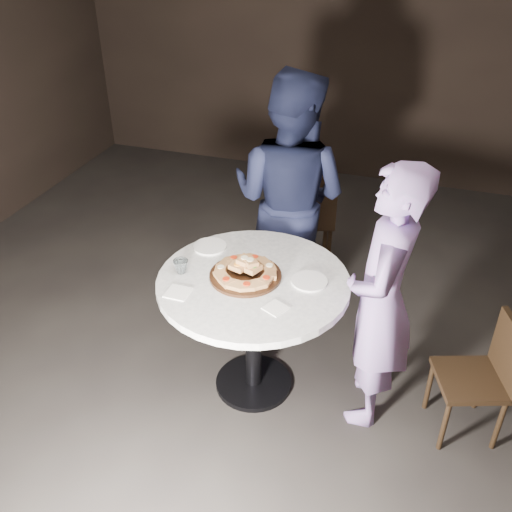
{
  "coord_description": "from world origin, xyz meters",
  "views": [
    {
      "loc": [
        0.94,
        -2.61,
        2.76
      ],
      "look_at": [
        0.07,
        0.03,
        0.98
      ],
      "focal_mm": 40.0,
      "sensor_mm": 36.0,
      "label": 1
    }
  ],
  "objects_px": {
    "table": "(253,301)",
    "water_glass": "(181,266)",
    "chair_right": "(486,372)",
    "diner_navy": "(289,199)",
    "diner_teal": "(381,301)",
    "chair_far": "(308,214)",
    "focaccia_pile": "(246,270)",
    "serving_board": "(245,275)"
  },
  "relations": [
    {
      "from": "focaccia_pile",
      "to": "chair_right",
      "type": "distance_m",
      "value": 1.49
    },
    {
      "from": "serving_board",
      "to": "chair_far",
      "type": "distance_m",
      "value": 1.48
    },
    {
      "from": "water_glass",
      "to": "focaccia_pile",
      "type": "bearing_deg",
      "value": 11.61
    },
    {
      "from": "table",
      "to": "focaccia_pile",
      "type": "relative_size",
      "value": 3.86
    },
    {
      "from": "diner_navy",
      "to": "chair_far",
      "type": "bearing_deg",
      "value": -82.02
    },
    {
      "from": "focaccia_pile",
      "to": "water_glass",
      "type": "xyz_separation_m",
      "value": [
        -0.38,
        -0.08,
        -0.0
      ]
    },
    {
      "from": "chair_far",
      "to": "diner_teal",
      "type": "relative_size",
      "value": 0.56
    },
    {
      "from": "table",
      "to": "water_glass",
      "type": "distance_m",
      "value": 0.48
    },
    {
      "from": "table",
      "to": "water_glass",
      "type": "height_order",
      "value": "water_glass"
    },
    {
      "from": "focaccia_pile",
      "to": "chair_right",
      "type": "bearing_deg",
      "value": 2.58
    },
    {
      "from": "diner_teal",
      "to": "chair_far",
      "type": "bearing_deg",
      "value": -151.62
    },
    {
      "from": "table",
      "to": "diner_navy",
      "type": "xyz_separation_m",
      "value": [
        -0.04,
        0.93,
        0.23
      ]
    },
    {
      "from": "serving_board",
      "to": "water_glass",
      "type": "relative_size",
      "value": 4.72
    },
    {
      "from": "focaccia_pile",
      "to": "diner_navy",
      "type": "bearing_deg",
      "value": 89.33
    },
    {
      "from": "serving_board",
      "to": "chair_right",
      "type": "height_order",
      "value": "serving_board"
    },
    {
      "from": "chair_far",
      "to": "diner_teal",
      "type": "xyz_separation_m",
      "value": [
        0.75,
        -1.4,
        0.3
      ]
    },
    {
      "from": "water_glass",
      "to": "chair_right",
      "type": "relative_size",
      "value": 0.11
    },
    {
      "from": "serving_board",
      "to": "chair_far",
      "type": "relative_size",
      "value": 0.46
    },
    {
      "from": "water_glass",
      "to": "chair_right",
      "type": "bearing_deg",
      "value": 4.5
    },
    {
      "from": "water_glass",
      "to": "diner_navy",
      "type": "bearing_deg",
      "value": 68.69
    },
    {
      "from": "water_glass",
      "to": "diner_teal",
      "type": "bearing_deg",
      "value": 5.62
    },
    {
      "from": "water_glass",
      "to": "diner_teal",
      "type": "xyz_separation_m",
      "value": [
        1.17,
        0.12,
        -0.06
      ]
    },
    {
      "from": "chair_right",
      "to": "serving_board",
      "type": "bearing_deg",
      "value": -106.31
    },
    {
      "from": "focaccia_pile",
      "to": "chair_far",
      "type": "bearing_deg",
      "value": 88.52
    },
    {
      "from": "chair_far",
      "to": "diner_navy",
      "type": "distance_m",
      "value": 0.65
    },
    {
      "from": "diner_teal",
      "to": "diner_navy",
      "type": "bearing_deg",
      "value": -138.36
    },
    {
      "from": "chair_far",
      "to": "serving_board",
      "type": "bearing_deg",
      "value": 72.62
    },
    {
      "from": "chair_far",
      "to": "diner_navy",
      "type": "bearing_deg",
      "value": 71.18
    },
    {
      "from": "table",
      "to": "focaccia_pile",
      "type": "bearing_deg",
      "value": 165.55
    },
    {
      "from": "serving_board",
      "to": "diner_navy",
      "type": "height_order",
      "value": "diner_navy"
    },
    {
      "from": "table",
      "to": "water_glass",
      "type": "xyz_separation_m",
      "value": [
        -0.43,
        -0.06,
        0.2
      ]
    },
    {
      "from": "table",
      "to": "focaccia_pile",
      "type": "distance_m",
      "value": 0.21
    },
    {
      "from": "focaccia_pile",
      "to": "diner_teal",
      "type": "xyz_separation_m",
      "value": [
        0.79,
        0.04,
        -0.07
      ]
    },
    {
      "from": "table",
      "to": "chair_right",
      "type": "xyz_separation_m",
      "value": [
        1.37,
        0.08,
        -0.24
      ]
    },
    {
      "from": "diner_navy",
      "to": "diner_teal",
      "type": "distance_m",
      "value": 1.18
    },
    {
      "from": "focaccia_pile",
      "to": "diner_navy",
      "type": "distance_m",
      "value": 0.92
    },
    {
      "from": "chair_right",
      "to": "diner_teal",
      "type": "xyz_separation_m",
      "value": [
        -0.63,
        -0.03,
        0.38
      ]
    },
    {
      "from": "diner_teal",
      "to": "serving_board",
      "type": "bearing_deg",
      "value": -86.76
    },
    {
      "from": "focaccia_pile",
      "to": "diner_teal",
      "type": "height_order",
      "value": "diner_teal"
    },
    {
      "from": "serving_board",
      "to": "water_glass",
      "type": "height_order",
      "value": "water_glass"
    },
    {
      "from": "serving_board",
      "to": "chair_right",
      "type": "relative_size",
      "value": 0.54
    },
    {
      "from": "chair_right",
      "to": "diner_navy",
      "type": "height_order",
      "value": "diner_navy"
    }
  ]
}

